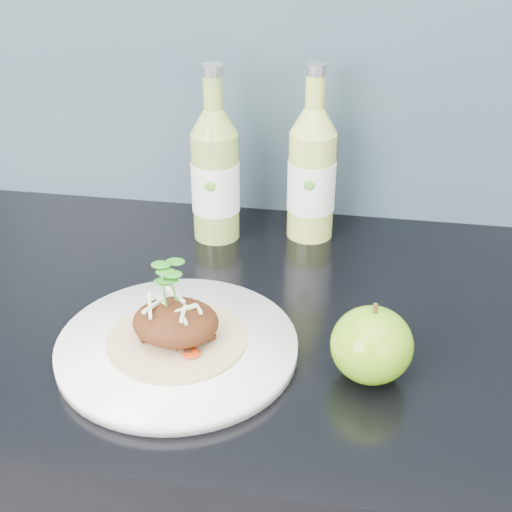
# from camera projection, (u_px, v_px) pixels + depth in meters

# --- Properties ---
(dinner_plate) EXTENTS (0.28, 0.28, 0.02)m
(dinner_plate) POSITION_uv_depth(u_px,v_px,m) (177.00, 347.00, 0.80)
(dinner_plate) COLOR white
(dinner_plate) RESTS_ON kitchen_counter
(pork_taco) EXTENTS (0.16, 0.16, 0.10)m
(pork_taco) POSITION_uv_depth(u_px,v_px,m) (176.00, 320.00, 0.79)
(pork_taco) COLOR tan
(pork_taco) RESTS_ON dinner_plate
(green_apple) EXTENTS (0.12, 0.12, 0.09)m
(green_apple) POSITION_uv_depth(u_px,v_px,m) (372.00, 345.00, 0.75)
(green_apple) COLOR #5D900F
(green_apple) RESTS_ON kitchen_counter
(cider_bottle_left) EXTENTS (0.08, 0.08, 0.25)m
(cider_bottle_left) POSITION_uv_depth(u_px,v_px,m) (215.00, 175.00, 1.01)
(cider_bottle_left) COLOR #8DA946
(cider_bottle_left) RESTS_ON kitchen_counter
(cider_bottle_right) EXTENTS (0.09, 0.09, 0.25)m
(cider_bottle_right) POSITION_uv_depth(u_px,v_px,m) (312.00, 174.00, 1.01)
(cider_bottle_right) COLOR #B6C853
(cider_bottle_right) RESTS_ON kitchen_counter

